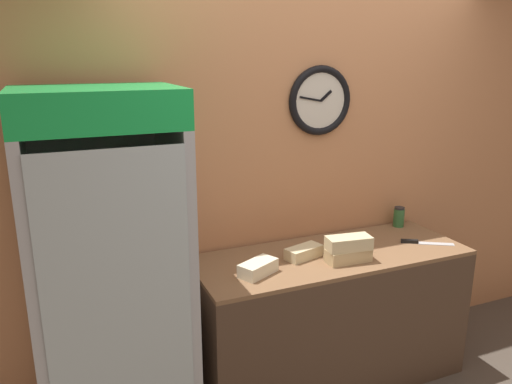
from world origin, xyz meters
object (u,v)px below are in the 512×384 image
sandwich_stack_bottom (348,255)px  sandwich_flat_left (304,252)px  chefs_knife (420,242)px  sandwich_stack_middle (349,243)px  sandwich_flat_right (258,268)px  condiment_jar (399,217)px  beverage_cooler (108,259)px

sandwich_stack_bottom → sandwich_flat_left: (-0.22, 0.15, -0.00)m
chefs_knife → sandwich_stack_middle: bearing=-173.6°
sandwich_flat_left → sandwich_flat_right: (-0.34, -0.11, 0.00)m
sandwich_stack_bottom → sandwich_stack_middle: 0.08m
sandwich_flat_right → sandwich_stack_bottom: bearing=-4.2°
chefs_knife → condiment_jar: (0.08, 0.32, 0.06)m
sandwich_stack_middle → condiment_jar: size_ratio=1.95×
beverage_cooler → sandwich_flat_right: (0.78, -0.13, -0.14)m
beverage_cooler → condiment_jar: bearing=6.4°
sandwich_flat_right → chefs_knife: 1.15m
sandwich_stack_bottom → sandwich_flat_left: sandwich_stack_bottom is taller
sandwich_stack_middle → chefs_knife: 0.60m
sandwich_flat_left → condiment_jar: (0.89, 0.24, 0.04)m
beverage_cooler → sandwich_stack_middle: bearing=-7.0°
sandwich_flat_right → condiment_jar: bearing=15.8°
sandwich_stack_bottom → chefs_knife: size_ratio=0.88×
sandwich_flat_left → chefs_knife: bearing=-5.9°
sandwich_stack_middle → chefs_knife: (0.59, 0.07, -0.11)m
sandwich_stack_bottom → sandwich_stack_middle: (0.00, 0.00, 0.08)m
sandwich_flat_left → chefs_knife: size_ratio=0.83×
sandwich_stack_middle → sandwich_flat_left: 0.27m
sandwich_flat_left → chefs_knife: (0.81, -0.08, -0.03)m
sandwich_stack_middle → chefs_knife: sandwich_stack_middle is taller
condiment_jar → chefs_knife: bearing=-104.6°
sandwich_stack_bottom → sandwich_flat_right: (-0.56, 0.04, -0.00)m
sandwich_stack_bottom → sandwich_stack_middle: bearing=0.0°
sandwich_stack_bottom → chefs_knife: bearing=6.4°
sandwich_stack_middle → chefs_knife: size_ratio=0.91×
sandwich_stack_bottom → sandwich_stack_middle: size_ratio=0.97×
condiment_jar → sandwich_flat_left: bearing=-164.8°
sandwich_flat_left → condiment_jar: bearing=15.2°
sandwich_stack_bottom → sandwich_flat_right: size_ratio=1.06×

